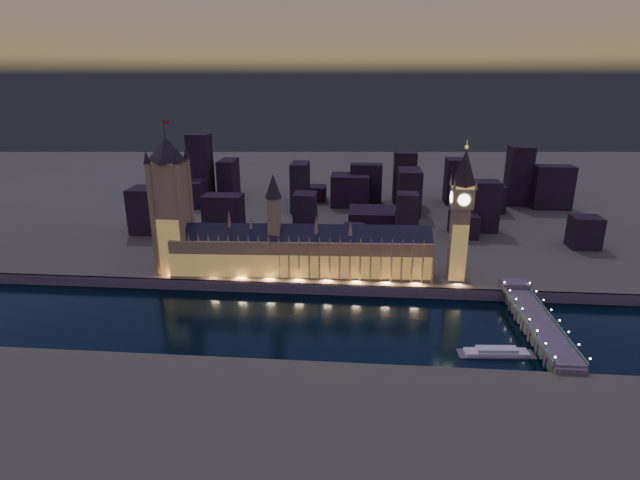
# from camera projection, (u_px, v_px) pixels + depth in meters

# --- Properties ---
(ground_plane) EXTENTS (2000.00, 2000.00, 0.00)m
(ground_plane) POSITION_uv_depth(u_px,v_px,m) (306.00, 319.00, 334.01)
(ground_plane) COLOR black
(ground_plane) RESTS_ON ground
(north_bank) EXTENTS (2000.00, 960.00, 8.00)m
(north_bank) POSITION_uv_depth(u_px,v_px,m) (340.00, 171.00, 824.39)
(north_bank) COLOR #4C3E2D
(north_bank) RESTS_ON ground
(embankment_wall) EXTENTS (2000.00, 2.50, 8.00)m
(embankment_wall) POSITION_uv_depth(u_px,v_px,m) (312.00, 289.00, 371.51)
(embankment_wall) COLOR #4F454D
(embankment_wall) RESTS_ON ground
(palace_of_westminster) EXTENTS (202.00, 29.03, 78.00)m
(palace_of_westminster) POSITION_uv_depth(u_px,v_px,m) (299.00, 251.00, 384.97)
(palace_of_westminster) COLOR #96774B
(palace_of_westminster) RESTS_ON north_bank
(victoria_tower) EXTENTS (31.68, 31.68, 116.36)m
(victoria_tower) POSITION_uv_depth(u_px,v_px,m) (171.00, 199.00, 380.56)
(victoria_tower) COLOR #96774B
(victoria_tower) RESTS_ON north_bank
(elizabeth_tower) EXTENTS (18.00, 18.00, 104.41)m
(elizabeth_tower) POSITION_uv_depth(u_px,v_px,m) (462.00, 204.00, 363.10)
(elizabeth_tower) COLOR #96774B
(elizabeth_tower) RESTS_ON north_bank
(westminster_bridge) EXTENTS (18.64, 113.00, 15.90)m
(westminster_bridge) POSITION_uv_depth(u_px,v_px,m) (535.00, 322.00, 317.15)
(westminster_bridge) COLOR #4F454D
(westminster_bridge) RESTS_ON ground
(river_boat) EXTENTS (45.06, 13.39, 4.50)m
(river_boat) POSITION_uv_depth(u_px,v_px,m) (496.00, 352.00, 291.62)
(river_boat) COLOR #4F454D
(river_boat) RESTS_ON ground
(city_backdrop) EXTENTS (462.31, 215.63, 79.49)m
(city_backdrop) POSITION_uv_depth(u_px,v_px,m) (364.00, 193.00, 554.79)
(city_backdrop) COLOR black
(city_backdrop) RESTS_ON north_bank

